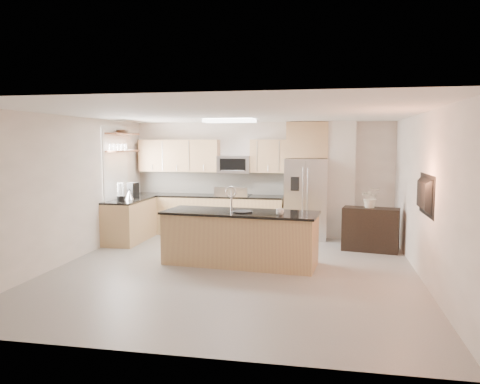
% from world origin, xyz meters
% --- Properties ---
extents(floor, '(6.50, 6.50, 0.00)m').
position_xyz_m(floor, '(0.00, 0.00, 0.00)').
color(floor, '#989590').
rests_on(floor, ground).
extents(ceiling, '(6.00, 6.50, 0.02)m').
position_xyz_m(ceiling, '(0.00, 0.00, 2.60)').
color(ceiling, white).
rests_on(ceiling, wall_back).
extents(wall_back, '(6.00, 0.02, 2.60)m').
position_xyz_m(wall_back, '(0.00, 3.25, 1.30)').
color(wall_back, white).
rests_on(wall_back, floor).
extents(wall_front, '(6.00, 0.02, 2.60)m').
position_xyz_m(wall_front, '(0.00, -3.25, 1.30)').
color(wall_front, white).
rests_on(wall_front, floor).
extents(wall_left, '(0.02, 6.50, 2.60)m').
position_xyz_m(wall_left, '(-3.00, 0.00, 1.30)').
color(wall_left, white).
rests_on(wall_left, floor).
extents(wall_right, '(0.02, 6.50, 2.60)m').
position_xyz_m(wall_right, '(3.00, 0.00, 1.30)').
color(wall_right, white).
rests_on(wall_right, floor).
extents(back_counter, '(3.55, 0.66, 1.44)m').
position_xyz_m(back_counter, '(-1.23, 2.93, 0.47)').
color(back_counter, '#D7BE77').
rests_on(back_counter, floor).
extents(left_counter, '(0.66, 1.50, 0.92)m').
position_xyz_m(left_counter, '(-2.67, 1.85, 0.46)').
color(left_counter, '#D7BE77').
rests_on(left_counter, floor).
extents(range, '(0.76, 0.64, 1.14)m').
position_xyz_m(range, '(-0.60, 2.92, 0.47)').
color(range, black).
rests_on(range, floor).
extents(upper_cabinets, '(3.50, 0.33, 0.75)m').
position_xyz_m(upper_cabinets, '(-1.30, 3.09, 1.83)').
color(upper_cabinets, tan).
rests_on(upper_cabinets, wall_back).
extents(microwave, '(0.76, 0.40, 0.40)m').
position_xyz_m(microwave, '(-0.60, 3.04, 1.63)').
color(microwave, silver).
rests_on(microwave, upper_cabinets).
extents(refrigerator, '(0.92, 0.78, 1.78)m').
position_xyz_m(refrigerator, '(1.06, 2.87, 0.89)').
color(refrigerator, silver).
rests_on(refrigerator, floor).
extents(partition_column, '(0.60, 0.30, 2.60)m').
position_xyz_m(partition_column, '(1.82, 3.10, 1.30)').
color(partition_column, silver).
rests_on(partition_column, floor).
extents(window, '(0.04, 1.15, 1.65)m').
position_xyz_m(window, '(-2.98, 1.85, 1.65)').
color(window, white).
rests_on(window, wall_left).
extents(shelf_lower, '(0.30, 1.20, 0.04)m').
position_xyz_m(shelf_lower, '(-2.85, 1.95, 1.95)').
color(shelf_lower, '#94573B').
rests_on(shelf_lower, wall_left).
extents(shelf_upper, '(0.30, 1.20, 0.04)m').
position_xyz_m(shelf_upper, '(-2.85, 1.95, 2.32)').
color(shelf_upper, '#94573B').
rests_on(shelf_upper, wall_left).
extents(ceiling_fixture, '(1.00, 0.50, 0.06)m').
position_xyz_m(ceiling_fixture, '(-0.40, 1.60, 2.56)').
color(ceiling_fixture, white).
rests_on(ceiling_fixture, ceiling).
extents(island, '(2.77, 1.22, 1.36)m').
position_xyz_m(island, '(0.04, 0.39, 0.47)').
color(island, '#D7BE77').
rests_on(island, floor).
extents(credenza, '(1.13, 0.63, 0.86)m').
position_xyz_m(credenza, '(2.38, 1.85, 0.43)').
color(credenza, black).
rests_on(credenza, floor).
extents(cup, '(0.14, 0.14, 0.11)m').
position_xyz_m(cup, '(0.77, 0.12, 0.99)').
color(cup, white).
rests_on(cup, island).
extents(platter, '(0.41, 0.41, 0.02)m').
position_xyz_m(platter, '(0.09, 0.33, 0.94)').
color(platter, black).
rests_on(platter, island).
extents(blender, '(0.17, 0.17, 0.38)m').
position_xyz_m(blender, '(-2.67, 1.43, 1.09)').
color(blender, black).
rests_on(blender, left_counter).
extents(kettle, '(0.19, 0.19, 0.23)m').
position_xyz_m(kettle, '(-2.63, 1.74, 1.02)').
color(kettle, silver).
rests_on(kettle, left_counter).
extents(coffee_maker, '(0.23, 0.26, 0.33)m').
position_xyz_m(coffee_maker, '(-2.69, 2.09, 1.08)').
color(coffee_maker, black).
rests_on(coffee_maker, left_counter).
extents(bowl, '(0.39, 0.39, 0.09)m').
position_xyz_m(bowl, '(-2.85, 1.97, 2.38)').
color(bowl, silver).
rests_on(bowl, shelf_upper).
extents(flower_vase, '(0.57, 0.50, 0.62)m').
position_xyz_m(flower_vase, '(2.37, 1.85, 1.17)').
color(flower_vase, beige).
rests_on(flower_vase, credenza).
extents(television, '(0.14, 1.08, 0.62)m').
position_xyz_m(television, '(2.91, -0.20, 1.35)').
color(television, black).
rests_on(television, wall_right).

